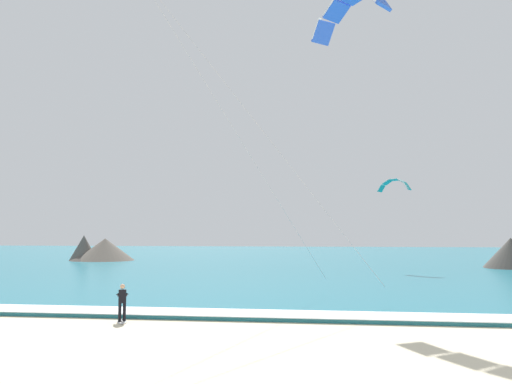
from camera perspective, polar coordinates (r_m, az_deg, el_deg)
The scene contains 7 objects.
sea at distance 83.61m, azimuth 3.90°, elevation -7.20°, with size 200.00×120.00×0.20m, color teal.
surf_foam at distance 25.23m, azimuth -5.07°, elevation -13.13°, with size 200.00×2.33×0.04m, color white.
surfboard at distance 24.55m, azimuth -14.63°, elevation -13.70°, with size 0.95×1.46×0.09m.
kitesurfer at distance 24.43m, azimuth -14.59°, elevation -11.58°, with size 0.65×0.65×1.69m.
kite_primary at distance 32.82m, azimuth 10.28°, elevation 19.45°, with size 12.71×9.96×17.10m.
kite_distant at distance 53.88m, azimuth 15.05°, elevation 0.91°, with size 3.18×2.84×1.29m.
headland_left at distance 74.55m, azimuth -17.01°, elevation -6.27°, with size 9.20×8.59×3.65m.
Camera 1 is at (5.44, -10.99, 3.99)m, focal length 36.12 mm.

